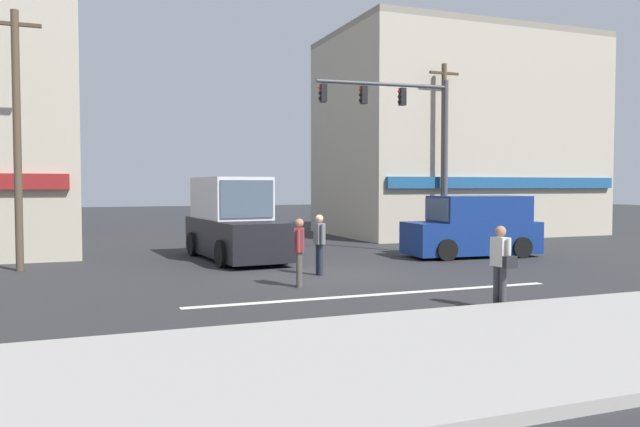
# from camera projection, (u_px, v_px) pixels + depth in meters

# --- Properties ---
(ground_plane) EXTENTS (120.00, 120.00, 0.00)m
(ground_plane) POSITION_uv_depth(u_px,v_px,m) (324.00, 274.00, 17.40)
(ground_plane) COLOR #2B2B2D
(lane_marking_stripe) EXTENTS (9.00, 0.24, 0.01)m
(lane_marking_stripe) POSITION_uv_depth(u_px,v_px,m) (381.00, 294.00, 14.14)
(lane_marking_stripe) COLOR silver
(lane_marking_stripe) RESTS_ON ground
(sidewalk_curb) EXTENTS (40.00, 5.00, 0.16)m
(sidewalk_curb) POSITION_uv_depth(u_px,v_px,m) (529.00, 343.00, 9.48)
(sidewalk_curb) COLOR #9E9993
(sidewalk_curb) RESTS_ON ground
(building_right_corner) EXTENTS (12.97, 8.47, 10.05)m
(building_right_corner) POSITION_uv_depth(u_px,v_px,m) (456.00, 136.00, 32.33)
(building_right_corner) COLOR #B7AD99
(building_right_corner) RESTS_ON ground
(utility_pole_near_left) EXTENTS (1.40, 0.22, 7.46)m
(utility_pole_near_left) POSITION_uv_depth(u_px,v_px,m) (17.00, 136.00, 17.85)
(utility_pole_near_left) COLOR brown
(utility_pole_near_left) RESTS_ON ground
(utility_pole_far_right) EXTENTS (1.40, 0.22, 7.68)m
(utility_pole_far_right) POSITION_uv_depth(u_px,v_px,m) (444.00, 150.00, 26.79)
(utility_pole_far_right) COLOR brown
(utility_pole_far_right) RESTS_ON ground
(traffic_light_mast) EXTENTS (4.88, 0.53, 6.20)m
(traffic_light_mast) POSITION_uv_depth(u_px,v_px,m) (412.00, 133.00, 21.76)
(traffic_light_mast) COLOR #47474C
(traffic_light_mast) RESTS_ON ground
(box_truck_crossing_rightbound) EXTENTS (2.58, 5.74, 2.75)m
(box_truck_crossing_rightbound) POSITION_uv_depth(u_px,v_px,m) (234.00, 222.00, 20.88)
(box_truck_crossing_rightbound) COLOR black
(box_truck_crossing_rightbound) RESTS_ON ground
(van_crossing_leftbound) EXTENTS (4.72, 2.30, 2.11)m
(van_crossing_leftbound) POSITION_uv_depth(u_px,v_px,m) (473.00, 228.00, 21.68)
(van_crossing_leftbound) COLOR navy
(van_crossing_leftbound) RESTS_ON ground
(pedestrian_foreground_with_bag) EXTENTS (0.29, 0.68, 1.67)m
(pedestrian_foreground_with_bag) POSITION_uv_depth(u_px,v_px,m) (501.00, 262.00, 12.43)
(pedestrian_foreground_with_bag) COLOR #333338
(pedestrian_foreground_with_bag) RESTS_ON ground
(pedestrian_mid_crossing) EXTENTS (0.35, 0.53, 1.67)m
(pedestrian_mid_crossing) POSITION_uv_depth(u_px,v_px,m) (299.00, 248.00, 15.14)
(pedestrian_mid_crossing) COLOR #4C4742
(pedestrian_mid_crossing) RESTS_ON ground
(pedestrian_far_side) EXTENTS (0.22, 0.57, 1.67)m
(pedestrian_far_side) POSITION_uv_depth(u_px,v_px,m) (319.00, 241.00, 17.15)
(pedestrian_far_side) COLOR #232838
(pedestrian_far_side) RESTS_ON ground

